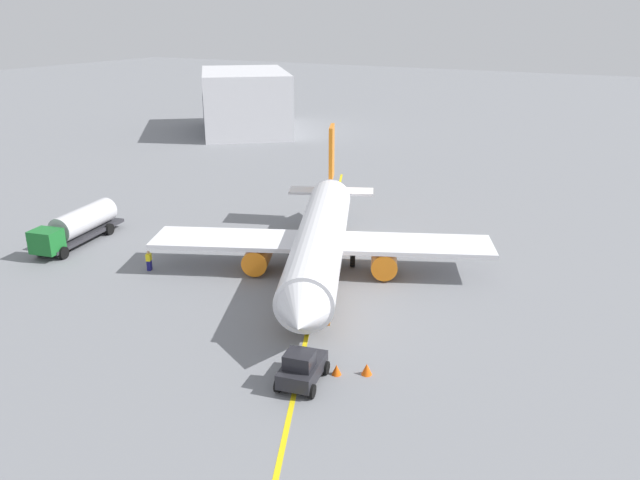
% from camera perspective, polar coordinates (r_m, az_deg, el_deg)
% --- Properties ---
extents(ground_plane, '(400.00, 400.00, 0.00)m').
position_cam_1_polar(ground_plane, '(51.68, 0.00, -3.13)').
color(ground_plane, slate).
extents(airplane, '(30.51, 27.46, 9.92)m').
position_cam_1_polar(airplane, '(51.09, 0.04, -0.06)').
color(airplane, white).
rests_on(airplane, ground).
extents(fuel_tanker, '(10.85, 4.51, 3.15)m').
position_cam_1_polar(fuel_tanker, '(62.21, -21.12, 1.23)').
color(fuel_tanker, '#2D2D33').
rests_on(fuel_tanker, ground).
extents(pushback_tug, '(3.91, 2.88, 2.20)m').
position_cam_1_polar(pushback_tug, '(36.84, -1.66, -11.52)').
color(pushback_tug, '#232328').
rests_on(pushback_tug, ground).
extents(refueling_worker, '(0.62, 0.53, 1.71)m').
position_cam_1_polar(refueling_worker, '(54.14, -15.23, -1.83)').
color(refueling_worker, navy).
rests_on(refueling_worker, ground).
extents(safety_cone_nose, '(0.65, 0.65, 0.72)m').
position_cam_1_polar(safety_cone_nose, '(38.08, 4.26, -11.58)').
color(safety_cone_nose, '#F2590F').
rests_on(safety_cone_nose, ground).
extents(safety_cone_wingtip, '(0.58, 0.58, 0.64)m').
position_cam_1_polar(safety_cone_wingtip, '(38.00, 1.51, -11.67)').
color(safety_cone_wingtip, '#F2590F').
rests_on(safety_cone_wingtip, ground).
extents(distant_hangar, '(28.21, 26.58, 10.63)m').
position_cam_1_polar(distant_hangar, '(116.44, -6.83, 12.39)').
color(distant_hangar, silver).
rests_on(distant_hangar, ground).
extents(taxi_line_marking, '(62.50, 27.63, 0.01)m').
position_cam_1_polar(taxi_line_marking, '(51.68, 0.00, -3.12)').
color(taxi_line_marking, yellow).
rests_on(taxi_line_marking, ground).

